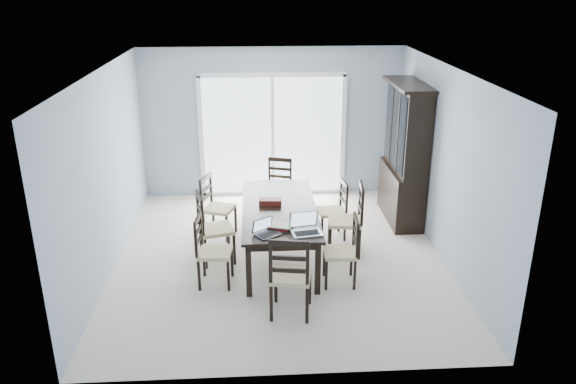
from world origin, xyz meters
name	(u,v)px	position (x,y,z in m)	size (l,w,h in m)	color
floor	(280,257)	(0.00, 0.00, 0.00)	(5.00, 5.00, 0.00)	silver
ceiling	(279,70)	(0.00, 0.00, 2.60)	(5.00, 5.00, 0.00)	white
back_wall	(272,123)	(0.00, 2.50, 1.30)	(4.50, 0.02, 2.60)	#95A3B2
wall_left	(106,173)	(-2.25, 0.00, 1.30)	(0.02, 5.00, 2.60)	#95A3B2
wall_right	(446,166)	(2.25, 0.00, 1.30)	(0.02, 5.00, 2.60)	#95A3B2
balcony	(271,177)	(0.00, 3.50, -0.05)	(4.50, 2.00, 0.10)	gray
railing	(270,135)	(0.00, 4.50, 0.55)	(4.50, 0.06, 1.10)	#99999E
dining_table	(279,213)	(0.00, 0.00, 0.67)	(1.00, 2.20, 0.75)	black
china_hutch	(405,155)	(2.02, 1.25, 1.07)	(0.50, 1.38, 2.20)	black
sliding_door	(273,135)	(0.00, 2.48, 1.09)	(2.52, 0.05, 2.18)	silver
chair_left_near	(207,243)	(-0.93, -0.66, 0.57)	(0.45, 0.44, 1.08)	black
chair_left_mid	(209,221)	(-0.96, -0.06, 0.61)	(0.53, 0.52, 1.15)	black
chair_left_far	(213,200)	(-0.95, 0.79, 0.57)	(0.53, 0.52, 1.08)	black
chair_right_near	(347,243)	(0.82, -0.75, 0.55)	(0.42, 0.41, 1.05)	black
chair_right_mid	(352,212)	(1.02, 0.08, 0.63)	(0.50, 0.49, 1.19)	black
chair_right_far	(337,203)	(0.88, 0.62, 0.54)	(0.43, 0.42, 1.02)	black
chair_end_near	(290,268)	(0.05, -1.49, 0.63)	(0.52, 0.53, 1.20)	black
chair_end_far	(279,181)	(0.06, 1.59, 0.57)	(0.51, 0.52, 1.07)	black
laptop_dark	(268,232)	(-0.18, -0.87, 0.80)	(0.35, 0.33, 0.20)	black
laptop_silver	(307,229)	(0.29, -0.85, 0.81)	(0.40, 0.31, 0.25)	#B8B8BA
book_stack	(280,226)	(-0.02, -0.65, 0.77)	(0.35, 0.30, 0.05)	maroon
cell_phone	(286,232)	(0.04, -0.81, 0.76)	(0.10, 0.05, 0.01)	black
game_box	(270,202)	(-0.12, 0.13, 0.79)	(0.31, 0.15, 0.08)	#48110E
hot_tub	(230,147)	(-0.81, 3.70, 0.53)	(2.29, 2.11, 1.05)	brown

